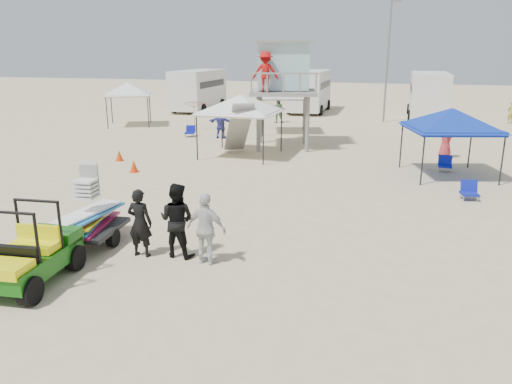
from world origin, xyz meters
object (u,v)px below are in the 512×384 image
(surf_trailer, at_px, (92,216))
(lifeguard_tower, at_px, (282,70))
(man_left, at_px, (140,223))
(canopy_blue, at_px, (452,112))
(utility_cart, at_px, (28,249))

(surf_trailer, distance_m, lifeguard_tower, 14.95)
(man_left, relative_size, lifeguard_tower, 0.32)
(surf_trailer, bearing_deg, man_left, -11.19)
(surf_trailer, bearing_deg, canopy_blue, 47.65)
(utility_cart, bearing_deg, canopy_blue, 53.42)
(lifeguard_tower, bearing_deg, canopy_blue, -29.32)
(lifeguard_tower, xyz_separation_m, canopy_blue, (7.71, -4.33, -1.32))
(surf_trailer, height_order, canopy_blue, canopy_blue)
(utility_cart, distance_m, surf_trailer, 2.33)
(utility_cart, xyz_separation_m, man_left, (1.52, 2.03, 0.03))
(lifeguard_tower, relative_size, canopy_blue, 1.38)
(utility_cart, bearing_deg, man_left, 53.21)
(man_left, height_order, canopy_blue, canopy_blue)
(surf_trailer, bearing_deg, lifeguard_tower, 83.74)
(utility_cart, height_order, canopy_blue, canopy_blue)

